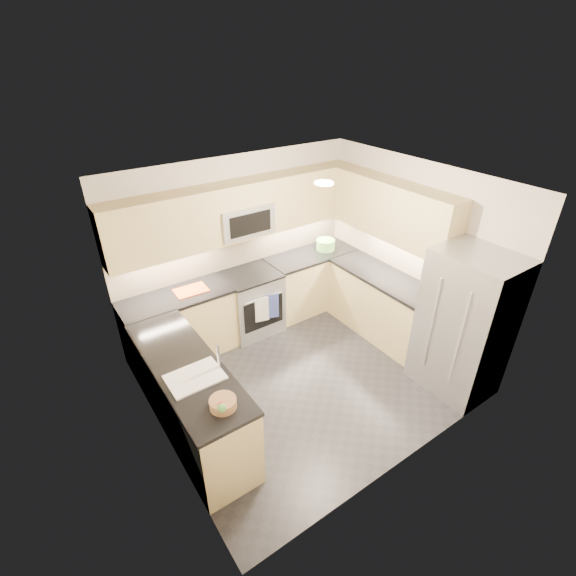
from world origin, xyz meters
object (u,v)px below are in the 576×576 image
object	(u,v)px
refrigerator	(464,324)
cutting_board	(191,290)
gas_range	(252,303)
utensil_bowl	(326,245)
microwave	(243,219)
fruit_basket	(223,403)

from	to	relation	value
refrigerator	cutting_board	distance (m)	3.38
gas_range	cutting_board	size ratio (longest dim) A/B	2.20
utensil_bowl	cutting_board	bearing A→B (deg)	179.59
microwave	refrigerator	world-z (taller)	microwave
microwave	fruit_basket	world-z (taller)	microwave
gas_range	utensil_bowl	size ratio (longest dim) A/B	3.18
refrigerator	utensil_bowl	bearing A→B (deg)	92.22
microwave	gas_range	bearing A→B (deg)	-90.00
microwave	utensil_bowl	size ratio (longest dim) A/B	2.65
cutting_board	fruit_basket	distance (m)	2.12
refrigerator	cutting_board	bearing A→B (deg)	133.44
refrigerator	fruit_basket	world-z (taller)	refrigerator
refrigerator	cutting_board	world-z (taller)	refrigerator
microwave	cutting_board	distance (m)	1.16
cutting_board	fruit_basket	world-z (taller)	fruit_basket
microwave	utensil_bowl	xyz separation A→B (m)	(1.36, -0.11, -0.68)
gas_range	refrigerator	bearing A→B (deg)	-59.12
refrigerator	utensil_bowl	xyz separation A→B (m)	(-0.09, 2.44, 0.12)
fruit_basket	refrigerator	bearing A→B (deg)	-8.16
gas_range	fruit_basket	xyz separation A→B (m)	(-1.45, -2.01, 0.53)
gas_range	fruit_basket	world-z (taller)	fruit_basket
gas_range	refrigerator	world-z (taller)	refrigerator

